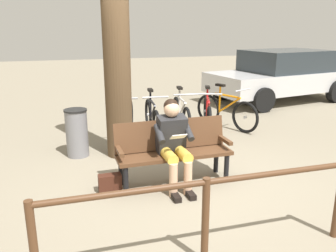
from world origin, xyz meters
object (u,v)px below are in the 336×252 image
at_px(bicycle_blue, 207,115).
at_px(bicycle_black, 128,120).
at_px(handbag, 110,183).
at_px(litter_bin, 77,133).
at_px(parked_car, 281,75).
at_px(bicycle_red, 152,119).
at_px(tree_trunk, 116,41).
at_px(bicycle_silver, 226,111).
at_px(bench, 173,147).
at_px(person_reading, 174,140).
at_px(bicycle_purple, 181,116).

distance_m(bicycle_blue, bicycle_black, 1.65).
bearing_deg(handbag, bicycle_black, -106.82).
distance_m(litter_bin, parked_car, 6.69).
xyz_separation_m(bicycle_red, parked_car, (-4.50, -2.31, 0.41)).
xyz_separation_m(handbag, tree_trunk, (-0.37, -1.36, 1.78)).
bearing_deg(bicycle_silver, bicycle_black, -111.08).
bearing_deg(bicycle_silver, litter_bin, -99.29).
relative_size(tree_trunk, bicycle_silver, 2.43).
relative_size(bench, tree_trunk, 0.42).
bearing_deg(bicycle_black, person_reading, 21.26).
bearing_deg(bicycle_black, bicycle_red, 100.29).
bearing_deg(litter_bin, person_reading, 126.70).
bearing_deg(parked_car, bench, 33.35).
bearing_deg(bicycle_red, litter_bin, -60.19).
distance_m(bench, parked_car, 6.48).
height_order(bicycle_red, parked_car, parked_car).
xyz_separation_m(bicycle_blue, bicycle_black, (1.64, -0.08, 0.00)).
xyz_separation_m(tree_trunk, bicycle_red, (-0.78, -0.83, -1.54)).
xyz_separation_m(bench, bicycle_silver, (-1.94, -2.26, -0.15)).
height_order(bicycle_silver, bicycle_blue, same).
bearing_deg(bench, bicycle_silver, -131.12).
distance_m(handbag, bicycle_blue, 3.18).
xyz_separation_m(litter_bin, bicycle_silver, (-3.16, -0.83, -0.05)).
xyz_separation_m(bicycle_silver, bicycle_blue, (0.52, 0.19, 0.00)).
distance_m(tree_trunk, bicycle_black, 1.80).
xyz_separation_m(tree_trunk, litter_bin, (0.70, -0.16, -1.49)).
relative_size(bicycle_blue, bicycle_red, 0.96).
relative_size(bicycle_blue, bicycle_black, 0.99).
height_order(bicycle_black, parked_car, parked_car).
xyz_separation_m(handbag, bicycle_silver, (-2.84, -2.35, 0.24)).
distance_m(bench, person_reading, 0.23).
distance_m(bicycle_blue, parked_car, 4.09).
bearing_deg(bicycle_blue, bicycle_silver, 130.17).
xyz_separation_m(person_reading, bicycle_red, (-0.29, -2.26, -0.31)).
relative_size(tree_trunk, litter_bin, 4.69).
bearing_deg(bicycle_purple, handbag, -31.05).
bearing_deg(bicycle_blue, parked_car, 144.58).
height_order(handbag, bicycle_black, bicycle_black).
relative_size(bicycle_purple, bicycle_black, 1.03).
bearing_deg(bench, bicycle_purple, -112.73).
bearing_deg(bicycle_black, litter_bin, -37.59).
xyz_separation_m(bicycle_blue, bicycle_purple, (0.53, -0.10, 0.00)).
bearing_deg(bicycle_blue, bicycle_black, -73.39).
height_order(bicycle_purple, parked_car, parked_car).
bearing_deg(person_reading, handbag, -5.56).
distance_m(tree_trunk, parked_car, 6.24).
relative_size(bicycle_black, parked_car, 0.37).
relative_size(handbag, bicycle_silver, 0.19).
distance_m(handbag, bicycle_silver, 3.69).
xyz_separation_m(bench, parked_car, (-4.75, -4.40, 0.27)).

